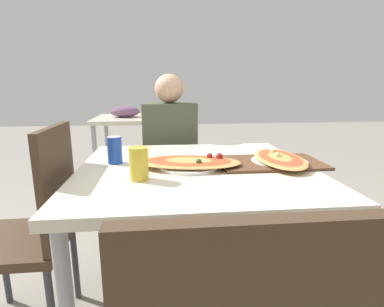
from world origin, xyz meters
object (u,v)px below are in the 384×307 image
Objects in this scene: chair_far_seated at (170,166)px; person_seated at (170,147)px; dining_table at (195,182)px; drink_glass at (139,164)px; soda_can at (115,150)px; pizza_second at (279,159)px; chair_side_left at (35,224)px; pizza_main at (189,163)px.

chair_far_seated is 0.80× the size of person_seated.
dining_table is 8.03× the size of drink_glass.
soda_can is (-0.27, -0.74, 0.29)m from chair_far_seated.
pizza_second is (0.48, -0.70, 0.08)m from person_seated.
chair_side_left reaches higher than soda_can.
pizza_main is (0.67, 0.02, 0.25)m from chair_side_left.
pizza_main is at bearing -17.43° from soda_can.
pizza_main reaches higher than pizza_second.
chair_side_left is 1.11m from pizza_second.
pizza_main is at bearing -177.26° from pizza_second.
person_seated reaches higher than pizza_main.
soda_can is 0.99× the size of drink_glass.
dining_table is 0.10m from pizza_main.
dining_table is at bearing 96.19° from chair_far_seated.
chair_far_seated is 7.26× the size of drink_glass.
pizza_main is 3.91× the size of soda_can.
drink_glass is at bearing -164.33° from pizza_second.
person_seated is (0.60, 0.74, 0.17)m from chair_side_left.
pizza_second is at bearing 2.74° from pizza_main.
chair_side_left is (-0.60, -0.86, 0.00)m from chair_far_seated.
person_seated is at bearing 124.43° from pizza_second.
person_seated is at bearing 97.22° from dining_table.
pizza_second is at bearing -6.42° from soda_can.
chair_far_seated is at bearing 96.19° from dining_table.
soda_can is at bearing 66.15° from person_seated.
chair_far_seated is 1.05m from chair_side_left.
chair_far_seated is 1.05m from drink_glass.
person_seated is 0.68m from soda_can.
dining_table is 1.11× the size of chair_side_left.
person_seated is 0.90m from drink_glass.
drink_glass is (-0.24, -0.17, 0.14)m from dining_table.
soda_can reaches higher than dining_table.
pizza_main is at bearing -160.89° from dining_table.
dining_table is 0.71m from chair_side_left.
drink_glass reaches higher than pizza_main.
chair_side_left is 7.26× the size of drink_glass.
dining_table is at bearing 35.09° from drink_glass.
chair_side_left is 0.56m from drink_glass.
chair_side_left is at bearing 55.09° from chair_far_seated.
dining_table is at bearing 19.11° from pizza_main.
dining_table is at bearing 97.22° from person_seated.
dining_table is 0.88× the size of person_seated.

